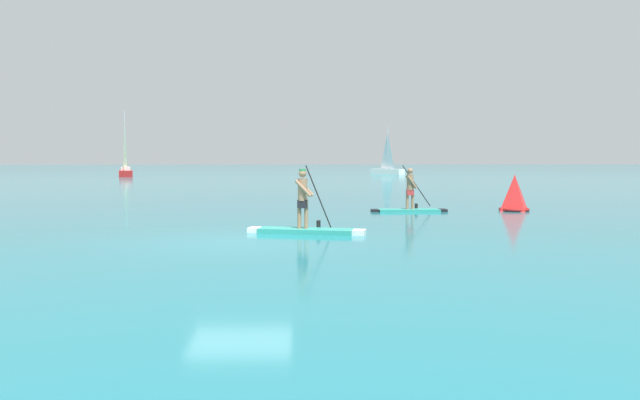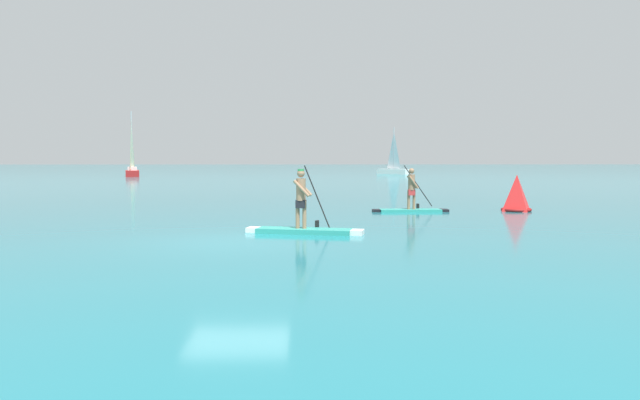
{
  "view_description": "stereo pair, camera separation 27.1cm",
  "coord_description": "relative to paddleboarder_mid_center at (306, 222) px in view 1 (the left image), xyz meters",
  "views": [
    {
      "loc": [
        1.41,
        -14.39,
        2.03
      ],
      "look_at": [
        2.15,
        5.05,
        0.69
      ],
      "focal_mm": 33.22,
      "sensor_mm": 36.0,
      "label": 1
    },
    {
      "loc": [
        1.68,
        -14.4,
        2.03
      ],
      "look_at": [
        2.15,
        5.05,
        0.69
      ],
      "focal_mm": 33.22,
      "sensor_mm": 36.0,
      "label": 2
    }
  ],
  "objects": [
    {
      "name": "paddleboarder_mid_center",
      "position": [
        0.0,
        0.0,
        0.0
      ],
      "size": [
        3.27,
        1.29,
        1.87
      ],
      "rotation": [
        0.0,
        0.0,
        -0.23
      ],
      "color": "teal",
      "rests_on": "ground"
    },
    {
      "name": "paddleboarder_far_right",
      "position": [
        4.12,
        6.63,
        0.05
      ],
      "size": [
        2.95,
        0.92,
        1.84
      ],
      "rotation": [
        0.0,
        0.0,
        0.02
      ],
      "color": "teal",
      "rests_on": "ground"
    },
    {
      "name": "ground",
      "position": [
        -1.63,
        -1.71,
        -0.31
      ],
      "size": [
        440.0,
        440.0,
        0.0
      ],
      "primitive_type": "plane",
      "color": "#1E727F"
    },
    {
      "name": "race_marker_buoy",
      "position": [
        8.29,
        6.78,
        0.33
      ],
      "size": [
        1.18,
        1.18,
        1.43
      ],
      "color": "red",
      "rests_on": "ground"
    },
    {
      "name": "sailboat_right_horizon",
      "position": [
        12.03,
        64.35,
        0.56
      ],
      "size": [
        4.34,
        4.52,
        6.41
      ],
      "rotation": [
        0.0,
        0.0,
        2.32
      ],
      "color": "white",
      "rests_on": "ground"
    },
    {
      "name": "sailboat_left_horizon",
      "position": [
        -20.51,
        54.47,
        0.71
      ],
      "size": [
        2.94,
        5.6,
        7.69
      ],
      "rotation": [
        0.0,
        0.0,
        5.0
      ],
      "color": "#A51E1E",
      "rests_on": "ground"
    }
  ]
}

